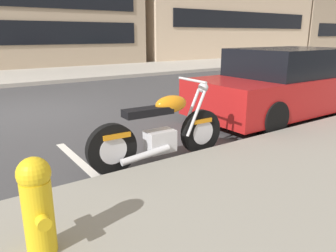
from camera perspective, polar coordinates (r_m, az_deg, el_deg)
ground_plane at (r=7.98m, az=-23.76°, el=1.97°), size 260.00×260.00×0.00m
sidewalk_far_curb at (r=19.74m, az=8.43°, el=10.84°), size 120.00×5.00×0.14m
parking_stall_stripe at (r=4.58m, az=-14.54°, el=-6.79°), size 0.12×2.20×0.01m
parked_motorcycle at (r=4.43m, az=-1.18°, el=-1.10°), size 2.09×0.62×1.13m
parked_car_mid_block at (r=7.57m, az=20.36°, el=6.92°), size 4.58×1.87×1.44m
fire_hydrant at (r=2.60m, az=-22.04°, el=-12.54°), size 0.24×0.36×0.76m
townhouse_mid_block at (r=39.39m, az=24.42°, el=19.01°), size 13.74×8.69×9.66m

